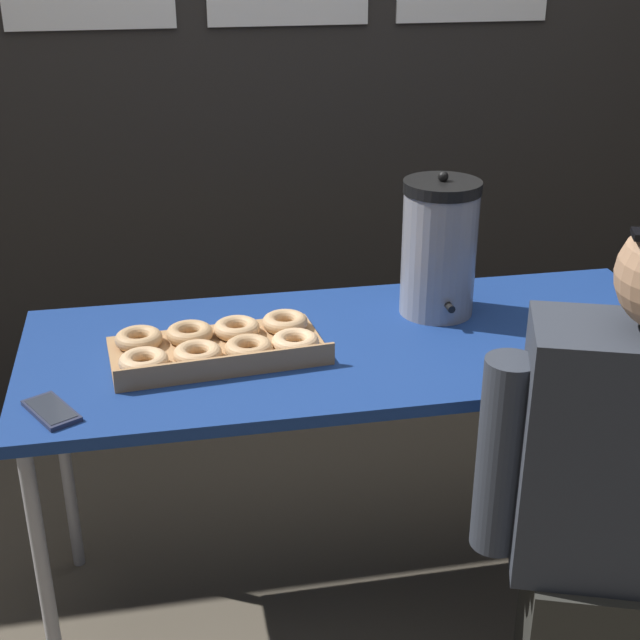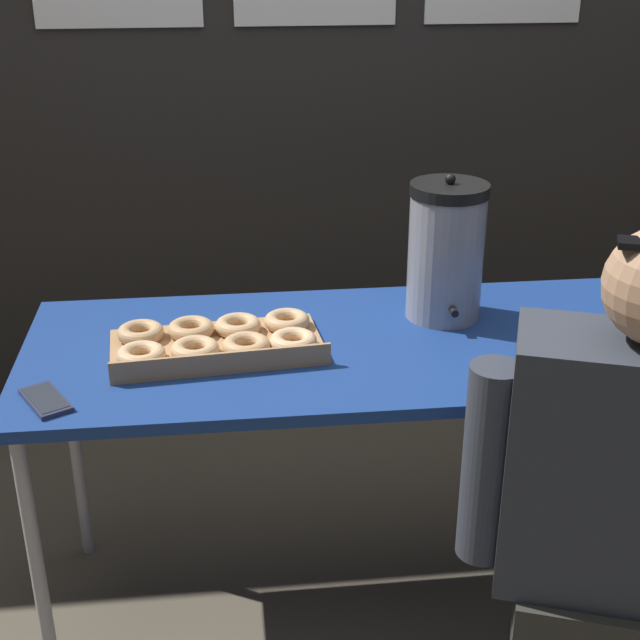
{
  "view_description": "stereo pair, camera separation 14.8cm",
  "coord_description": "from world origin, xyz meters",
  "px_view_note": "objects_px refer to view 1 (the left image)",
  "views": [
    {
      "loc": [
        -0.46,
        -1.83,
        1.67
      ],
      "look_at": [
        -0.1,
        0.0,
        0.83
      ],
      "focal_mm": 50.0,
      "sensor_mm": 36.0,
      "label": 1
    },
    {
      "loc": [
        -0.31,
        -1.86,
        1.67
      ],
      "look_at": [
        -0.1,
        0.0,
        0.83
      ],
      "focal_mm": 50.0,
      "sensor_mm": 36.0,
      "label": 2
    }
  ],
  "objects_px": {
    "donut_box": "(218,345)",
    "person_seated": "(631,530)",
    "coffee_urn": "(439,248)",
    "cell_phone": "(51,411)"
  },
  "relations": [
    {
      "from": "donut_box",
      "to": "person_seated",
      "type": "height_order",
      "value": "person_seated"
    },
    {
      "from": "donut_box",
      "to": "coffee_urn",
      "type": "bearing_deg",
      "value": 8.51
    },
    {
      "from": "coffee_urn",
      "to": "donut_box",
      "type": "bearing_deg",
      "value": -166.25
    },
    {
      "from": "person_seated",
      "to": "donut_box",
      "type": "bearing_deg",
      "value": -15.49
    },
    {
      "from": "donut_box",
      "to": "cell_phone",
      "type": "height_order",
      "value": "donut_box"
    },
    {
      "from": "donut_box",
      "to": "person_seated",
      "type": "xyz_separation_m",
      "value": [
        0.76,
        -0.54,
        -0.22
      ]
    },
    {
      "from": "donut_box",
      "to": "cell_phone",
      "type": "distance_m",
      "value": 0.41
    },
    {
      "from": "cell_phone",
      "to": "coffee_urn",
      "type": "bearing_deg",
      "value": -8.83
    },
    {
      "from": "person_seated",
      "to": "cell_phone",
      "type": "bearing_deg",
      "value": 2.99
    },
    {
      "from": "coffee_urn",
      "to": "person_seated",
      "type": "relative_size",
      "value": 0.3
    }
  ]
}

